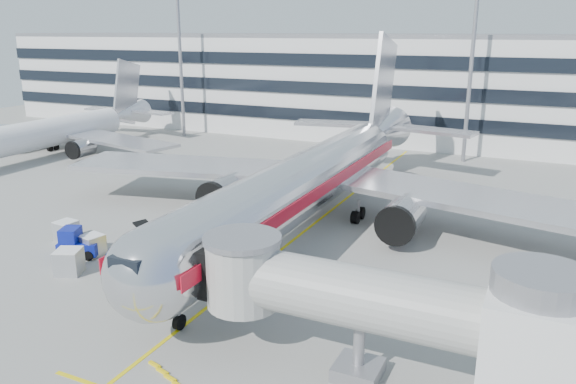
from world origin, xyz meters
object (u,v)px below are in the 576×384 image
at_px(baggage_tug, 77,244).
at_px(cargo_container_front, 69,262).
at_px(belt_loader, 152,246).
at_px(ramp_worker, 126,282).
at_px(cargo_container_right, 66,231).
at_px(main_jet, 315,177).
at_px(cargo_container_left, 92,245).

relative_size(baggage_tug, cargo_container_front, 1.54).
bearing_deg(belt_loader, cargo_container_front, -120.35).
bearing_deg(ramp_worker, cargo_container_right, 129.01).
xyz_separation_m(main_jet, cargo_container_left, (-12.26, -13.53, -3.44)).
height_order(cargo_container_left, cargo_container_right, cargo_container_right).
xyz_separation_m(belt_loader, ramp_worker, (2.80, -6.10, 0.29)).
bearing_deg(ramp_worker, main_jet, 48.87).
distance_m(cargo_container_front, ramp_worker, 5.90).
height_order(cargo_container_left, cargo_container_front, cargo_container_front).
xyz_separation_m(baggage_tug, ramp_worker, (7.68, -3.52, -0.01)).
relative_size(belt_loader, ramp_worker, 2.57).
distance_m(main_jet, baggage_tug, 19.60).
distance_m(baggage_tug, cargo_container_front, 3.18).
height_order(belt_loader, ramp_worker, belt_loader).
distance_m(cargo_container_left, cargo_container_front, 3.34).
relative_size(cargo_container_left, cargo_container_right, 1.06).
height_order(main_jet, ramp_worker, main_jet).
bearing_deg(cargo_container_front, baggage_tug, 125.49).
bearing_deg(main_jet, ramp_worker, -107.27).
distance_m(main_jet, cargo_container_right, 20.63).
relative_size(belt_loader, cargo_container_right, 2.95).
distance_m(baggage_tug, cargo_container_right, 3.81).
distance_m(baggage_tug, cargo_container_left, 1.10).
bearing_deg(baggage_tug, cargo_container_right, 147.28).
relative_size(belt_loader, cargo_container_left, 2.77).
bearing_deg(baggage_tug, ramp_worker, -24.62).
xyz_separation_m(main_jet, baggage_tug, (-13.17, -14.14, -3.29)).
bearing_deg(main_jet, cargo_container_right, -143.56).
relative_size(cargo_container_left, ramp_worker, 0.93).
bearing_deg(cargo_container_left, belt_loader, 26.37).
bearing_deg(main_jet, cargo_container_front, -124.08).
bearing_deg(cargo_container_left, cargo_container_front, -73.58).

